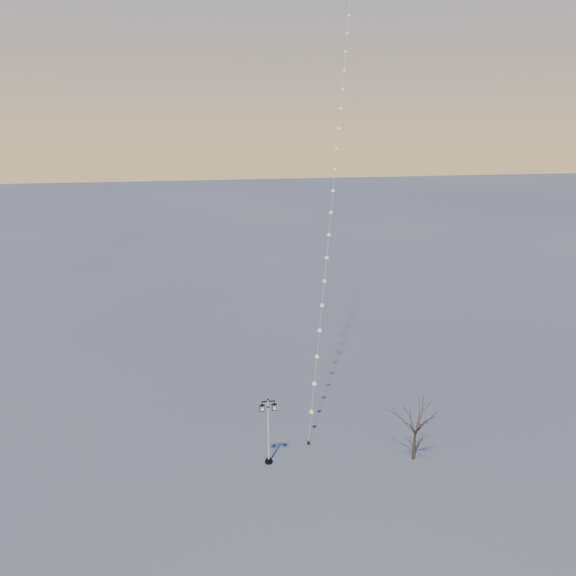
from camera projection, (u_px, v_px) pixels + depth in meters
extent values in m
plane|color=#4F5150|center=(282.00, 465.00, 33.81)|extent=(300.00, 300.00, 0.00)
cylinder|color=black|center=(269.00, 461.00, 34.05)|extent=(0.48, 0.48, 0.14)
cylinder|color=black|center=(269.00, 460.00, 34.01)|extent=(0.34, 0.34, 0.12)
cylinder|color=white|center=(268.00, 430.00, 33.38)|extent=(0.11, 0.11, 4.04)
cylinder|color=black|center=(268.00, 407.00, 32.92)|extent=(0.17, 0.17, 0.05)
cube|color=black|center=(268.00, 401.00, 32.82)|extent=(0.82, 0.05, 0.05)
sphere|color=black|center=(268.00, 400.00, 32.79)|extent=(0.12, 0.12, 0.12)
pyramid|color=black|center=(262.00, 404.00, 32.80)|extent=(0.38, 0.38, 0.12)
cube|color=beige|center=(262.00, 408.00, 32.88)|extent=(0.22, 0.22, 0.29)
cube|color=black|center=(262.00, 410.00, 32.93)|extent=(0.26, 0.26, 0.03)
pyramid|color=black|center=(274.00, 403.00, 32.91)|extent=(0.38, 0.38, 0.12)
cube|color=beige|center=(274.00, 407.00, 32.99)|extent=(0.22, 0.22, 0.29)
cube|color=black|center=(274.00, 409.00, 33.04)|extent=(0.26, 0.26, 0.03)
cone|color=#362F23|center=(414.00, 445.00, 34.16)|extent=(0.23, 0.23, 1.97)
cylinder|color=black|center=(308.00, 443.00, 35.93)|extent=(0.19, 0.19, 0.19)
cylinder|color=black|center=(308.00, 442.00, 35.92)|extent=(0.03, 0.03, 0.24)
cone|color=orange|center=(339.00, 112.00, 46.87)|extent=(0.08, 0.08, 0.27)
cylinder|color=white|center=(309.00, 436.00, 35.78)|extent=(0.02, 0.02, 0.77)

